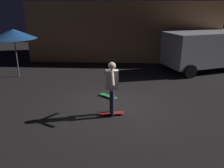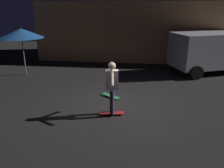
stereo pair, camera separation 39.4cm
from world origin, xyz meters
The scene contains 7 objects.
ground_plane centered at (0.00, 0.00, 0.00)m, with size 28.00×28.00×0.00m, color black.
low_building centered at (0.10, 8.51, 1.79)m, with size 11.40×4.40×3.57m.
parked_van centered at (4.69, 5.06, 1.16)m, with size 4.98×3.59×2.03m.
patio_umbrella centered at (-4.93, 3.25, 2.07)m, with size 2.10×2.10×2.30m.
skateboard_ridden centered at (-0.09, -0.68, 0.06)m, with size 0.80×0.30×0.07m.
skateboard_spare centered at (-0.31, 0.78, 0.06)m, with size 0.74×0.63×0.07m.
skater centered at (-0.09, -0.68, 1.04)m, with size 0.41×0.98×1.67m.
Camera 2 is at (0.70, -7.29, 3.35)m, focal length 36.81 mm.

